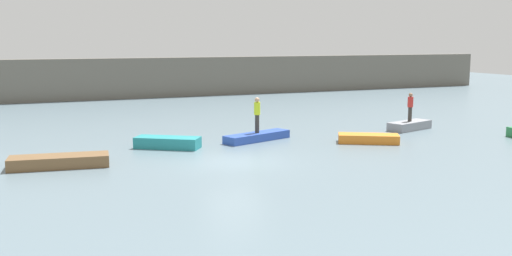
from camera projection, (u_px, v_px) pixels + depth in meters
name	position (u px, v px, depth m)	size (l,w,h in m)	color
ground_plane	(234.00, 162.00, 24.74)	(120.00, 120.00, 0.00)	slate
embankment_wall	(114.00, 79.00, 50.80)	(80.00, 1.20, 3.57)	#666056
rowboat_brown	(59.00, 161.00, 23.67)	(3.94, 1.27, 0.49)	brown
rowboat_teal	(168.00, 143.00, 27.85)	(3.10, 1.10, 0.54)	teal
rowboat_blue	(257.00, 137.00, 29.90)	(3.90, 0.95, 0.41)	#2B4CAD
rowboat_orange	(368.00, 139.00, 29.28)	(3.01, 1.14, 0.44)	orange
rowboat_grey	(409.00, 126.00, 33.56)	(2.97, 1.06, 0.49)	gray
person_red_shirt	(410.00, 106.00, 33.38)	(0.32, 0.32, 1.66)	#38332D
person_hiviz_shirt	(257.00, 113.00, 29.71)	(0.32, 0.32, 1.84)	#38332D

